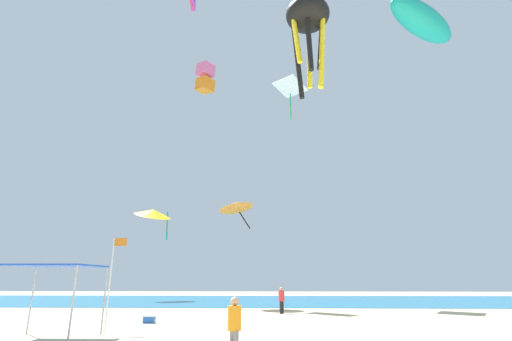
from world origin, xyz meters
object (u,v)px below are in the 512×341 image
kite_inflatable_teal (422,21)px  cooler_box (149,319)px  banner_flag (112,274)px  kite_box_pink (205,78)px  kite_octopus_black (308,19)px  person_near_tent (234,322)px  kite_diamond_white (290,89)px  person_leftmost (281,298)px  kite_delta_orange (236,206)px  kite_delta_yellow (153,213)px  canopy_tent (55,269)px

kite_inflatable_teal → cooler_box: bearing=142.7°
banner_flag → kite_box_pink: (0.37, 17.98, 20.20)m
kite_octopus_black → kite_box_pink: kite_box_pink is taller
cooler_box → kite_inflatable_teal: bearing=0.5°
kite_inflatable_teal → kite_octopus_black: kite_inflatable_teal is taller
person_near_tent → kite_diamond_white: 31.61m
kite_diamond_white → person_leftmost: bearing=-60.1°
cooler_box → kite_octopus_black: kite_octopus_black is taller
kite_delta_orange → person_leftmost: bearing=61.2°
kite_diamond_white → kite_delta_yellow: kite_diamond_white is taller
kite_delta_orange → kite_inflatable_teal: 19.14m
person_near_tent → kite_inflatable_teal: size_ratio=0.27×
canopy_tent → banner_flag: 2.55m
canopy_tent → banner_flag: size_ratio=0.79×
kite_diamond_white → kite_octopus_black: bearing=-51.4°
person_near_tent → kite_delta_yellow: kite_delta_yellow is taller
person_leftmost → canopy_tent: bearing=-14.3°
person_near_tent → person_leftmost: size_ratio=1.01×
kite_diamond_white → person_near_tent: bearing=-58.7°
kite_inflatable_teal → kite_box_pink: 22.44m
person_near_tent → kite_octopus_black: (3.17, 5.60, 14.40)m
kite_octopus_black → kite_delta_yellow: 29.03m
canopy_tent → kite_delta_orange: 18.16m
kite_delta_orange → kite_delta_yellow: size_ratio=0.69×
cooler_box → kite_delta_yellow: bearing=108.1°
kite_diamond_white → kite_box_pink: size_ratio=1.27×
person_near_tent → banner_flag: (-5.91, 5.55, 1.37)m
person_near_tent → kite_box_pink: 32.39m
kite_inflatable_teal → kite_delta_yellow: bearing=99.6°
person_near_tent → kite_box_pink: size_ratio=0.51×
kite_delta_orange → kite_octopus_black: kite_octopus_black is taller
canopy_tent → kite_box_pink: bearing=85.1°
kite_octopus_black → kite_box_pink: bearing=92.0°
canopy_tent → kite_diamond_white: kite_diamond_white is taller
canopy_tent → kite_delta_orange: size_ratio=0.79×
canopy_tent → person_near_tent: canopy_tent is taller
kite_inflatable_teal → kite_octopus_black: (-7.54, -3.24, -2.26)m
banner_flag → kite_diamond_white: 28.02m
banner_flag → kite_octopus_black: (9.08, 0.05, 13.04)m
kite_inflatable_teal → kite_delta_yellow: kite_inflatable_teal is taller
canopy_tent → kite_inflatable_teal: bearing=16.8°
banner_flag → person_leftmost: bearing=48.6°
kite_delta_orange → kite_octopus_black: (4.94, -14.18, 7.27)m
person_near_tent → kite_octopus_black: 15.77m
person_near_tent → person_leftmost: 14.38m
cooler_box → kite_delta_orange: (3.30, 11.06, 7.93)m
banner_flag → kite_inflatable_teal: size_ratio=0.65×
kite_delta_orange → banner_flag: bearing=12.3°
kite_delta_orange → kite_inflatable_teal: (12.48, -10.94, 9.53)m
kite_diamond_white → kite_octopus_black: size_ratio=0.75×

